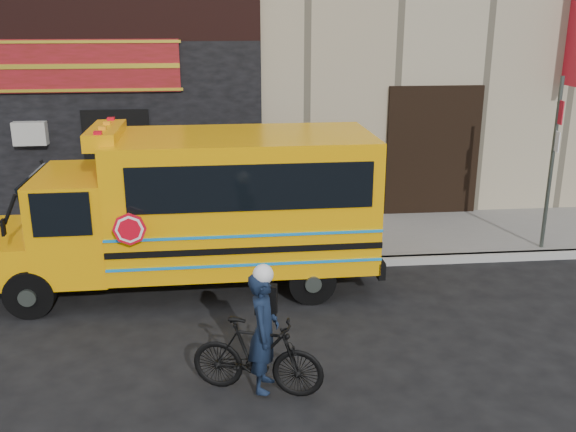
% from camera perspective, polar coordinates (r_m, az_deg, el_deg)
% --- Properties ---
extents(ground, '(120.00, 120.00, 0.00)m').
position_cam_1_polar(ground, '(10.09, -0.31, -10.29)').
color(ground, black).
rests_on(ground, ground).
extents(curb, '(40.00, 0.20, 0.15)m').
position_cam_1_polar(curb, '(12.41, -1.44, -4.39)').
color(curb, '#9E9E98').
rests_on(curb, ground).
extents(sidewalk, '(40.00, 3.00, 0.15)m').
position_cam_1_polar(sidewalk, '(13.81, -1.91, -2.07)').
color(sidewalk, slate).
rests_on(sidewalk, ground).
extents(school_bus, '(6.94, 2.49, 2.92)m').
position_cam_1_polar(school_bus, '(11.30, -7.46, 0.94)').
color(school_bus, black).
rests_on(school_bus, ground).
extents(sign_pole, '(0.08, 0.31, 3.59)m').
position_cam_1_polar(sign_pole, '(13.63, 22.45, 4.58)').
color(sign_pole, '#464F47').
rests_on(sign_pole, ground).
extents(bicycle, '(1.80, 1.00, 1.04)m').
position_cam_1_polar(bicycle, '(8.41, -2.74, -12.33)').
color(bicycle, black).
rests_on(bicycle, ground).
extents(cyclist, '(0.51, 0.66, 1.61)m').
position_cam_1_polar(cyclist, '(8.30, -2.16, -10.54)').
color(cyclist, black).
rests_on(cyclist, ground).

